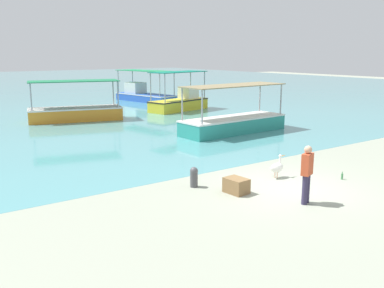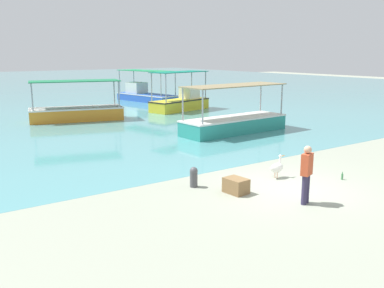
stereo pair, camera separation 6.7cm
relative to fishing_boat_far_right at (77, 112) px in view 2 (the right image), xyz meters
name	(u,v)px [view 2 (the right image)]	position (x,y,z in m)	size (l,w,h in m)	color
ground	(290,189)	(0.59, -17.38, -0.56)	(120.00, 120.00, 0.00)	#959C88
fishing_boat_far_right	(77,112)	(0.00, 0.00, 0.00)	(5.99, 3.32, 2.50)	orange
fishing_boat_near_right	(181,101)	(8.09, 0.28, 0.10)	(5.13, 2.84, 2.85)	gold
fishing_boat_far_left	(145,94)	(8.87, 7.27, 0.06)	(3.09, 6.39, 2.68)	blue
fishing_boat_center	(234,122)	(5.49, -8.87, 0.00)	(6.33, 2.25, 2.54)	teal
pelican	(277,167)	(1.15, -16.25, -0.18)	(0.81, 0.33, 0.80)	#E0997A
mooring_bollard	(194,176)	(-1.77, -15.45, -0.21)	(0.26, 0.26, 0.66)	#47474C
fisherman_standing	(306,173)	(-0.05, -18.52, 0.35)	(0.45, 0.34, 1.69)	#322C4B
cargo_crate	(236,186)	(-1.05, -16.68, -0.33)	(0.71, 0.52, 0.46)	olive
glass_bottle	(342,177)	(2.83, -17.66, -0.45)	(0.07, 0.07, 0.27)	#3F7F4C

